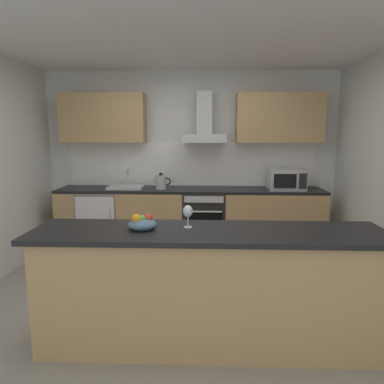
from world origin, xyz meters
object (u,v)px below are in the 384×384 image
(refrigerator, at_px, (101,220))
(range_hood, at_px, (204,127))
(oven, at_px, (204,219))
(microwave, at_px, (286,179))
(sink, at_px, (126,186))
(fruit_bowl, at_px, (142,223))
(kettle, at_px, (161,182))
(wine_glass, at_px, (188,212))

(refrigerator, distance_m, range_hood, 2.04)
(oven, relative_size, refrigerator, 0.94)
(microwave, bearing_deg, sink, 179.03)
(microwave, distance_m, range_hood, 1.39)
(refrigerator, xyz_separation_m, range_hood, (1.52, 0.13, 1.36))
(sink, xyz_separation_m, range_hood, (1.13, 0.12, 0.86))
(range_hood, distance_m, fruit_bowl, 2.65)
(oven, relative_size, microwave, 1.60)
(kettle, xyz_separation_m, wine_glass, (0.50, -2.27, 0.07))
(oven, bearing_deg, refrigerator, -179.90)
(fruit_bowl, bearing_deg, oven, 78.73)
(sink, bearing_deg, wine_glass, -66.37)
(refrigerator, xyz_separation_m, kettle, (0.90, -0.03, 0.58))
(oven, relative_size, kettle, 2.77)
(refrigerator, distance_m, sink, 0.64)
(sink, distance_m, range_hood, 1.42)
(kettle, bearing_deg, refrigerator, 178.03)
(refrigerator, bearing_deg, sink, 2.02)
(microwave, relative_size, fruit_bowl, 2.27)
(sink, distance_m, fruit_bowl, 2.46)
(kettle, height_order, fruit_bowl, kettle)
(kettle, relative_size, wine_glass, 1.62)
(refrigerator, bearing_deg, kettle, -1.97)
(microwave, xyz_separation_m, wine_glass, (-1.28, -2.27, 0.03))
(sink, height_order, wine_glass, sink)
(refrigerator, xyz_separation_m, microwave, (2.68, -0.03, 0.62))
(range_hood, height_order, wine_glass, range_hood)
(fruit_bowl, bearing_deg, microwave, 54.92)
(microwave, height_order, fruit_bowl, microwave)
(sink, height_order, kettle, sink)
(oven, height_order, refrigerator, oven)
(fruit_bowl, bearing_deg, range_hood, 79.31)
(refrigerator, height_order, wine_glass, wine_glass)
(oven, height_order, microwave, microwave)
(kettle, relative_size, range_hood, 0.40)
(microwave, relative_size, sink, 1.00)
(wine_glass, bearing_deg, kettle, 102.43)
(microwave, height_order, sink, microwave)
(sink, xyz_separation_m, wine_glass, (1.01, -2.31, 0.15))
(microwave, bearing_deg, oven, 178.63)
(range_hood, bearing_deg, microwave, -7.70)
(sink, height_order, fruit_bowl, sink)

